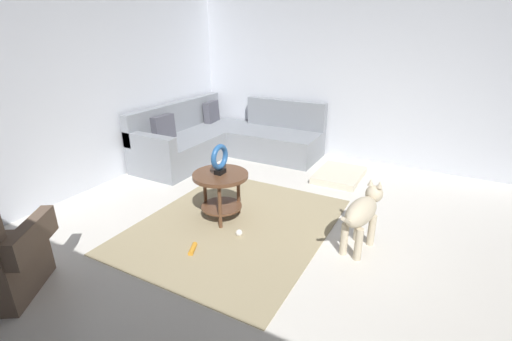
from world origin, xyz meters
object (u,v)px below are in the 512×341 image
object	(u,v)px
side_table	(221,184)
torus_sculpture	(220,158)
dog	(363,212)
dog_toy_ball	(239,233)
dog_toy_rope	(193,249)
dog_bed_mat	(339,175)
sectional_couch	(224,140)

from	to	relation	value
side_table	torus_sculpture	distance (m)	0.29
torus_sculpture	dog	distance (m)	1.53
dog	dog_toy_ball	size ratio (longest dim) A/B	11.94
dog_toy_ball	dog_toy_rope	xyz separation A→B (m)	(-0.45, 0.25, -0.01)
side_table	torus_sculpture	bearing A→B (deg)	-90.00
dog	dog_toy_rope	xyz separation A→B (m)	(-0.83, 1.37, -0.35)
side_table	dog_toy_ball	size ratio (longest dim) A/B	8.49
side_table	dog_toy_rope	distance (m)	0.78
torus_sculpture	dog_bed_mat	size ratio (longest dim) A/B	0.41
dog_bed_mat	dog_toy_rope	xyz separation A→B (m)	(-2.44, 0.71, -0.02)
torus_sculpture	dog_toy_ball	distance (m)	0.80
sectional_couch	dog	bearing A→B (deg)	-121.86
sectional_couch	dog_bed_mat	distance (m)	1.96
dog_bed_mat	dog_toy_ball	bearing A→B (deg)	166.85
sectional_couch	side_table	distance (m)	2.10
sectional_couch	dog_toy_ball	world-z (taller)	sectional_couch
sectional_couch	dog_toy_ball	distance (m)	2.50
side_table	torus_sculpture	xyz separation A→B (m)	(0.00, -0.00, 0.29)
dog	dog_toy_ball	distance (m)	1.24
dog	dog_toy_ball	xyz separation A→B (m)	(-0.38, 1.12, -0.34)
side_table	dog_toy_rope	bearing A→B (deg)	-170.64
sectional_couch	torus_sculpture	xyz separation A→B (m)	(-1.77, -1.12, 0.42)
dog	dog_toy_rope	distance (m)	1.64
sectional_couch	dog_toy_ball	bearing A→B (deg)	-143.57
sectional_couch	dog_toy_rope	world-z (taller)	sectional_couch
side_table	dog_toy_ball	world-z (taller)	side_table
sectional_couch	dog_bed_mat	size ratio (longest dim) A/B	2.81
dog	sectional_couch	bearing A→B (deg)	158.01
dog	dog_toy_rope	size ratio (longest dim) A/B	4.85
torus_sculpture	dog_toy_rope	world-z (taller)	torus_sculpture
sectional_couch	dog	world-z (taller)	sectional_couch
sectional_couch	dog_toy_ball	xyz separation A→B (m)	(-2.00, -1.48, -0.25)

